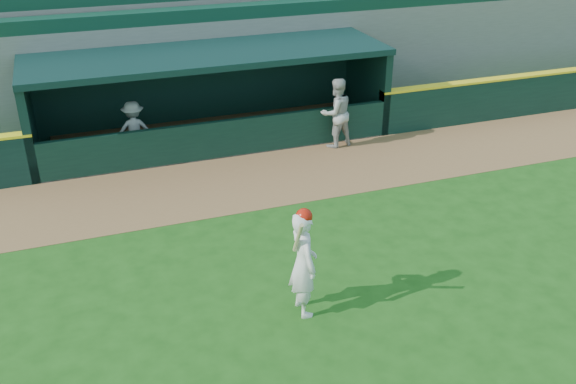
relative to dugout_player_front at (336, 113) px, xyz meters
The scene contains 7 objects.
ground 6.97m from the dugout_player_front, 115.78° to the right, with size 120.00×120.00×0.00m, color #1A4A12.
warning_track 3.41m from the dugout_player_front, 156.26° to the right, with size 40.00×3.00×0.01m, color brown.
dugout_player_front is the anchor object (origin of this frame).
dugout_player_inside 5.24m from the dugout_player_front, 168.69° to the left, with size 0.97×0.56×1.50m, color #9C9C97.
dugout 3.52m from the dugout_player_front, 149.31° to the left, with size 9.40×2.80×2.46m.
stands 7.18m from the dugout_player_front, 115.31° to the left, with size 34.50×6.25×7.59m.
batter_at_plate 7.31m from the dugout_player_front, 117.73° to the right, with size 0.48×0.83×1.96m.
Camera 1 is at (-3.59, -8.43, 6.67)m, focal length 40.00 mm.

